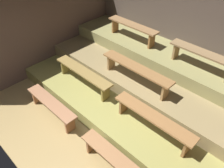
{
  "coord_description": "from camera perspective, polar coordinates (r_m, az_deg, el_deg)",
  "views": [
    {
      "loc": [
        2.45,
        -0.78,
        3.81
      ],
      "look_at": [
        -0.24,
        1.97,
        0.66
      ],
      "focal_mm": 36.26,
      "sensor_mm": 36.0,
      "label": 1
    }
  ],
  "objects": [
    {
      "name": "bench_upper_right",
      "position": [
        5.19,
        21.9,
        6.62
      ],
      "size": [
        1.48,
        0.28,
        0.42
      ],
      "color": "olive",
      "rests_on": "platform_upper"
    },
    {
      "name": "wall_back",
      "position": [
        6.13,
        16.64,
        12.1
      ],
      "size": [
        6.1,
        0.06,
        2.33
      ],
      "primitive_type": "cube",
      "color": "brown",
      "rests_on": "ground"
    },
    {
      "name": "platform_middle",
      "position": [
        5.7,
        9.91,
        2.62
      ],
      "size": [
        5.3,
        2.05,
        0.31
      ],
      "primitive_type": "cube",
      "color": "olive",
      "rests_on": "platform_lower"
    },
    {
      "name": "bench_floor_left",
      "position": [
        5.14,
        -15.01,
        -5.11
      ],
      "size": [
        1.5,
        0.28,
        0.42
      ],
      "color": "#906244",
      "rests_on": "ground"
    },
    {
      "name": "bench_floor_right",
      "position": [
        4.11,
        0.89,
        -18.67
      ],
      "size": [
        1.5,
        0.28,
        0.42
      ],
      "color": "#8D613C",
      "rests_on": "ground"
    },
    {
      "name": "platform_lower",
      "position": [
        5.57,
        6.54,
        -2.06
      ],
      "size": [
        5.3,
        3.04,
        0.31
      ],
      "primitive_type": "cube",
      "color": "olive",
      "rests_on": "ground"
    },
    {
      "name": "bench_upper_left",
      "position": [
        6.04,
        5.23,
        13.97
      ],
      "size": [
        1.48,
        0.28,
        0.42
      ],
      "color": "olive",
      "rests_on": "platform_upper"
    },
    {
      "name": "wall_left",
      "position": [
        6.44,
        -15.47,
        13.65
      ],
      "size": [
        0.06,
        4.95,
        2.33
      ],
      "primitive_type": "cube",
      "color": "brown",
      "rests_on": "ground"
    },
    {
      "name": "platform_upper",
      "position": [
        5.86,
        12.9,
        6.9
      ],
      "size": [
        5.3,
        1.14,
        0.31
      ],
      "primitive_type": "cube",
      "color": "olive",
      "rests_on": "platform_middle"
    },
    {
      "name": "ground",
      "position": [
        5.39,
        2.64,
        -6.4
      ],
      "size": [
        6.1,
        4.95,
        0.08
      ],
      "primitive_type": "cube",
      "color": "olive"
    },
    {
      "name": "bench_lower_left",
      "position": [
        5.35,
        -7.24,
        2.59
      ],
      "size": [
        1.71,
        0.28,
        0.42
      ],
      "color": "olive",
      "rests_on": "platform_lower"
    },
    {
      "name": "bench_middle_center",
      "position": [
        4.94,
        6.16,
        3.56
      ],
      "size": [
        1.78,
        0.28,
        0.42
      ],
      "color": "olive",
      "rests_on": "platform_middle"
    },
    {
      "name": "bench_lower_right",
      "position": [
        4.33,
        10.35,
        -8.66
      ],
      "size": [
        1.71,
        0.28,
        0.42
      ],
      "color": "olive",
      "rests_on": "platform_lower"
    }
  ]
}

